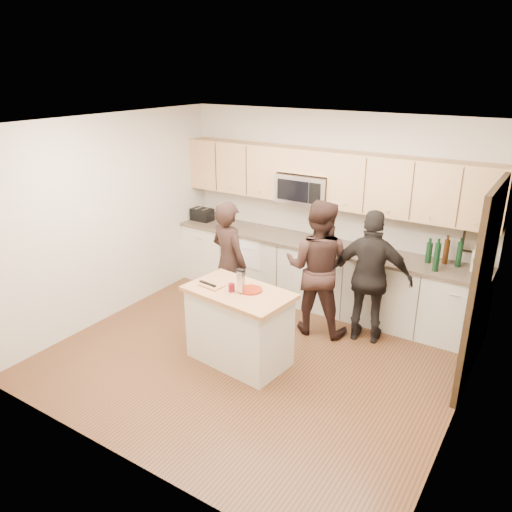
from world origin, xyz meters
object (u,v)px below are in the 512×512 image
Objects in this scene: woman_right at (371,278)px; island at (239,326)px; woman_left at (229,263)px; toaster at (202,215)px; woman_center at (318,268)px.

island is at bearing 39.05° from woman_right.
island is 1.71m from woman_right.
woman_right is at bearing -149.24° from woman_left.
toaster is 3.08m from woman_right.
woman_right is (1.76, 0.49, 0.02)m from woman_left.
woman_right reaches higher than toaster.
island is 0.75× the size of woman_right.
woman_center is (1.11, 0.35, 0.05)m from woman_left.
woman_right is (3.02, -0.55, -0.19)m from toaster.
woman_center is 0.66m from woman_right.
woman_right is at bearing -10.25° from toaster.
woman_center is (0.43, 1.13, 0.42)m from island.
woman_right is (1.08, 1.27, 0.39)m from island.
woman_left is at bearing 137.94° from island.
island is 1.28m from woman_center.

